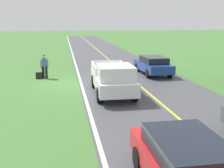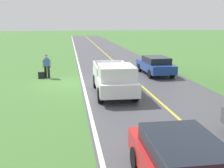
{
  "view_description": "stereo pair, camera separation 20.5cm",
  "coord_description": "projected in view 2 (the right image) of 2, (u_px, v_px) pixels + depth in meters",
  "views": [
    {
      "loc": [
        0.03,
        18.1,
        4.11
      ],
      "look_at": [
        -1.92,
        7.1,
        1.5
      ],
      "focal_mm": 43.55,
      "sensor_mm": 36.0,
      "label": 1
    },
    {
      "loc": [
        -0.17,
        18.14,
        4.11
      ],
      "look_at": [
        -1.92,
        7.1,
        1.5
      ],
      "focal_mm": 43.55,
      "sensor_mm": 36.0,
      "label": 2
    }
  ],
  "objects": [
    {
      "name": "lane_centre_line",
      "position": [
        136.0,
        81.0,
        19.07
      ],
      "size": [
        0.14,
        117.6,
        0.0
      ],
      "primitive_type": "cube",
      "color": "gold",
      "rests_on": "ground"
    },
    {
      "name": "ground_plane",
      "position": [
        68.0,
        83.0,
        18.35
      ],
      "size": [
        200.0,
        200.0,
        0.0
      ],
      "primitive_type": "plane",
      "color": "#427033"
    },
    {
      "name": "sedan_near_oncoming",
      "position": [
        155.0,
        65.0,
        21.12
      ],
      "size": [
        2.02,
        4.45,
        1.41
      ],
      "color": "navy",
      "rests_on": "ground"
    },
    {
      "name": "lane_edge_line",
      "position": [
        83.0,
        82.0,
        18.51
      ],
      "size": [
        0.16,
        117.6,
        0.0
      ],
      "primitive_type": "cube",
      "color": "silver",
      "rests_on": "ground"
    },
    {
      "name": "suitcase_carried",
      "position": [
        41.0,
        75.0,
        19.79
      ],
      "size": [
        0.48,
        0.24,
        0.47
      ],
      "primitive_type": "cube",
      "rotation": [
        0.0,
        0.0,
        1.65
      ],
      "color": "black",
      "rests_on": "ground"
    },
    {
      "name": "pickup_truck_passing",
      "position": [
        114.0,
        78.0,
        15.26
      ],
      "size": [
        2.2,
        5.45,
        1.82
      ],
      "color": "silver",
      "rests_on": "ground"
    },
    {
      "name": "sedan_ahead_same_lane",
      "position": [
        185.0,
        168.0,
        6.35
      ],
      "size": [
        1.97,
        4.42,
        1.41
      ],
      "color": "red",
      "rests_on": "ground"
    },
    {
      "name": "road_surface",
      "position": [
        136.0,
        81.0,
        19.07
      ],
      "size": [
        7.78,
        120.0,
        0.0
      ],
      "primitive_type": "cube",
      "color": "#47474C",
      "rests_on": "ground"
    },
    {
      "name": "hitchhiker_walking",
      "position": [
        47.0,
        65.0,
        19.79
      ],
      "size": [
        0.62,
        0.51,
        1.75
      ],
      "color": "black",
      "rests_on": "ground"
    }
  ]
}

